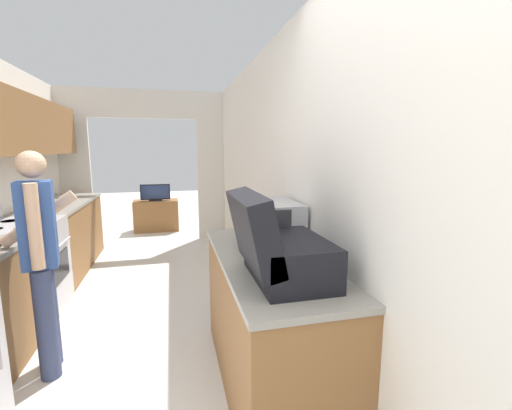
# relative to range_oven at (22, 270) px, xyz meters

# --- Properties ---
(wall_right) EXTENTS (0.06, 7.26, 2.50)m
(wall_right) POSITION_rel_range_oven_xyz_m (2.30, -0.62, 0.80)
(wall_right) COLOR white
(wall_right) RESTS_ON ground_plane
(wall_far_with_doorway) EXTENTS (2.97, 0.06, 2.50)m
(wall_far_with_doorway) POSITION_rel_range_oven_xyz_m (0.98, 2.44, 0.99)
(wall_far_with_doorway) COLOR white
(wall_far_with_doorway) RESTS_ON ground_plane
(counter_left) EXTENTS (0.62, 3.60, 0.89)m
(counter_left) POSITION_rel_range_oven_xyz_m (-0.01, 0.56, -0.00)
(counter_left) COLOR brown
(counter_left) RESTS_ON ground_plane
(counter_right) EXTENTS (0.62, 1.59, 0.89)m
(counter_right) POSITION_rel_range_oven_xyz_m (1.97, -1.46, -0.01)
(counter_right) COLOR brown
(counter_right) RESTS_ON ground_plane
(range_oven) EXTENTS (0.66, 0.80, 1.03)m
(range_oven) POSITION_rel_range_oven_xyz_m (0.00, 0.00, 0.00)
(range_oven) COLOR #B7B7BC
(range_oven) RESTS_ON ground_plane
(person) EXTENTS (0.50, 0.43, 1.56)m
(person) POSITION_rel_range_oven_xyz_m (0.50, -0.95, 0.38)
(person) COLOR #384266
(person) RESTS_ON ground_plane
(suitcase) EXTENTS (0.47, 0.58, 0.47)m
(suitcase) POSITION_rel_range_oven_xyz_m (1.90, -1.84, 0.61)
(suitcase) COLOR black
(suitcase) RESTS_ON counter_right
(microwave) EXTENTS (0.39, 0.51, 0.30)m
(microwave) POSITION_rel_range_oven_xyz_m (2.05, -1.16, 0.59)
(microwave) COLOR #B7B7BC
(microwave) RESTS_ON counter_right
(tv_cabinet) EXTENTS (0.82, 0.42, 0.59)m
(tv_cabinet) POSITION_rel_range_oven_xyz_m (1.07, 3.29, -0.16)
(tv_cabinet) COLOR brown
(tv_cabinet) RESTS_ON ground_plane
(television) EXTENTS (0.55, 0.16, 0.31)m
(television) POSITION_rel_range_oven_xyz_m (1.07, 3.25, 0.29)
(television) COLOR black
(television) RESTS_ON tv_cabinet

